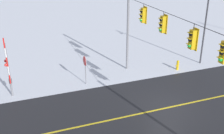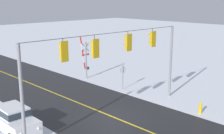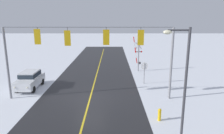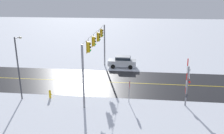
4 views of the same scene
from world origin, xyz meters
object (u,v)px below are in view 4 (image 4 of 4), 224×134
(stop_sign, at_px, (129,87))
(fire_hydrant, at_px, (50,94))
(streetlamp_near, at_px, (19,62))
(railroad_crossing, at_px, (187,84))
(parked_car_white, at_px, (122,61))

(stop_sign, relative_size, fire_hydrant, 2.67)
(fire_hydrant, bearing_deg, streetlamp_near, 97.07)
(fire_hydrant, bearing_deg, railroad_crossing, -90.58)
(streetlamp_near, distance_m, fire_hydrant, 4.48)
(stop_sign, distance_m, streetlamp_near, 11.37)
(streetlamp_near, bearing_deg, railroad_crossing, -89.27)
(stop_sign, height_order, railroad_crossing, railroad_crossing)
(railroad_crossing, xyz_separation_m, streetlamp_near, (-0.21, 16.67, 1.64))
(railroad_crossing, height_order, fire_hydrant, railroad_crossing)
(parked_car_white, distance_m, fire_hydrant, 13.44)
(fire_hydrant, bearing_deg, parked_car_white, -30.53)
(parked_car_white, bearing_deg, stop_sign, -172.76)
(railroad_crossing, bearing_deg, stop_sign, 90.24)
(stop_sign, distance_m, fire_hydrant, 8.41)
(parked_car_white, xyz_separation_m, streetlamp_near, (-11.92, 9.66, 2.96))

